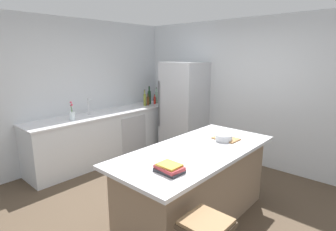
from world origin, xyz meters
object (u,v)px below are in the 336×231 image
(kitchen_island, at_px, (196,184))
(vinegar_bottle, at_px, (161,98))
(cookbook_stack, at_px, (169,168))
(refrigerator, at_px, (184,108))
(sink_faucet, at_px, (89,106))
(wine_bottle, at_px, (149,97))
(cutting_board, at_px, (226,139))
(flower_vase, at_px, (72,115))
(hot_sauce_bottle, at_px, (155,100))
(olive_oil_bottle, at_px, (145,100))
(mixing_bowl, at_px, (224,138))
(syrup_bottle, at_px, (148,101))
(gin_bottle, at_px, (157,97))

(kitchen_island, xyz_separation_m, vinegar_bottle, (-2.36, 1.90, 0.56))
(cookbook_stack, bearing_deg, refrigerator, 125.99)
(refrigerator, bearing_deg, sink_faucet, -119.28)
(kitchen_island, height_order, vinegar_bottle, vinegar_bottle)
(sink_faucet, height_order, wine_bottle, wine_bottle)
(cutting_board, bearing_deg, kitchen_island, -97.49)
(vinegar_bottle, height_order, cutting_board, vinegar_bottle)
(wine_bottle, bearing_deg, flower_vase, -87.24)
(refrigerator, height_order, cookbook_stack, refrigerator)
(hot_sauce_bottle, bearing_deg, olive_oil_bottle, -93.11)
(vinegar_bottle, xyz_separation_m, cookbook_stack, (2.53, -2.57, -0.08))
(kitchen_island, distance_m, wine_bottle, 3.00)
(mixing_bowl, bearing_deg, kitchen_island, -99.71)
(flower_vase, relative_size, cookbook_stack, 1.18)
(wine_bottle, xyz_separation_m, cookbook_stack, (2.62, -2.29, -0.13))
(syrup_bottle, bearing_deg, wine_bottle, 119.30)
(refrigerator, height_order, gin_bottle, refrigerator)
(hot_sauce_bottle, height_order, olive_oil_bottle, olive_oil_bottle)
(hot_sauce_bottle, xyz_separation_m, olive_oil_bottle, (-0.02, -0.28, 0.05))
(cutting_board, bearing_deg, olive_oil_bottle, 160.30)
(syrup_bottle, bearing_deg, olive_oil_bottle, -89.55)
(refrigerator, relative_size, hot_sauce_bottle, 8.49)
(vinegar_bottle, height_order, wine_bottle, wine_bottle)
(olive_oil_bottle, relative_size, cookbook_stack, 1.30)
(refrigerator, relative_size, cutting_board, 5.77)
(kitchen_island, relative_size, hot_sauce_bottle, 9.87)
(hot_sauce_bottle, xyz_separation_m, cookbook_stack, (2.55, -2.38, -0.05))
(mixing_bowl, bearing_deg, olive_oil_bottle, 158.86)
(kitchen_island, relative_size, sink_faucet, 7.09)
(kitchen_island, distance_m, hot_sauce_bottle, 2.97)
(flower_vase, height_order, cookbook_stack, flower_vase)
(syrup_bottle, distance_m, cutting_board, 2.65)
(cookbook_stack, bearing_deg, flower_vase, 170.69)
(kitchen_island, distance_m, refrigerator, 2.40)
(olive_oil_bottle, bearing_deg, cookbook_stack, -39.28)
(gin_bottle, relative_size, wine_bottle, 0.88)
(syrup_bottle, bearing_deg, mixing_bowl, -22.94)
(refrigerator, xyz_separation_m, hot_sauce_bottle, (-0.80, -0.04, 0.07))
(flower_vase, height_order, olive_oil_bottle, olive_oil_bottle)
(gin_bottle, bearing_deg, mixing_bowl, -28.20)
(kitchen_island, xyz_separation_m, syrup_bottle, (-2.39, 1.52, 0.55))
(refrigerator, xyz_separation_m, cutting_board, (1.65, -1.20, -0.00))
(syrup_bottle, distance_m, cookbook_stack, 3.37)
(flower_vase, bearing_deg, vinegar_bottle, 90.06)
(gin_bottle, bearing_deg, wine_bottle, -98.88)
(refrigerator, bearing_deg, syrup_bottle, -164.32)
(gin_bottle, relative_size, mixing_bowl, 1.65)
(kitchen_island, bearing_deg, cutting_board, 82.51)
(cookbook_stack, bearing_deg, vinegar_bottle, 134.55)
(vinegar_bottle, height_order, syrup_bottle, vinegar_bottle)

